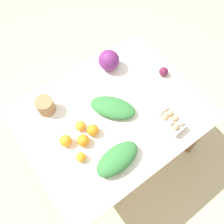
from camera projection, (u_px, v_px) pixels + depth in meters
name	position (u px, v px, depth m)	size (l,w,h in m)	color
ground_plane	(112.00, 148.00, 2.40)	(8.00, 8.00, 0.00)	#C6B289
dining_table	(112.00, 119.00, 1.85)	(1.27, 1.00, 0.72)	silver
cabbage_purple	(109.00, 60.00, 1.89)	(0.16, 0.16, 0.16)	#6B2366
egg_carton	(169.00, 119.00, 1.70)	(0.12, 0.23, 0.09)	beige
paper_bag	(45.00, 106.00, 1.73)	(0.12, 0.12, 0.12)	#997047
greens_bunch_kale	(113.00, 108.00, 1.74)	(0.32, 0.17, 0.08)	#337538
greens_bunch_dandelion	(117.00, 159.00, 1.56)	(0.31, 0.16, 0.10)	#337538
beet_root	(164.00, 72.00, 1.90)	(0.07, 0.07, 0.07)	#5B1933
orange_0	(83.00, 141.00, 1.63)	(0.08, 0.08, 0.08)	orange
orange_1	(66.00, 141.00, 1.63)	(0.08, 0.08, 0.08)	orange
orange_2	(80.00, 126.00, 1.68)	(0.07, 0.07, 0.07)	orange
orange_3	(81.00, 157.00, 1.58)	(0.07, 0.07, 0.07)	orange
orange_4	(93.00, 130.00, 1.66)	(0.08, 0.08, 0.08)	orange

